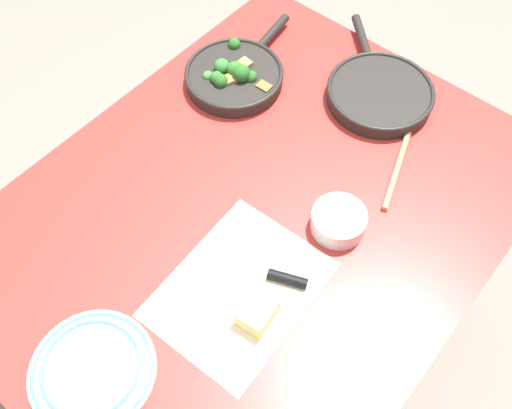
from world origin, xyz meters
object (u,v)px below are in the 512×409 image
Objects in this scene: skillet_broccoli at (235,75)px; dinner_plate_stack at (91,369)px; grater_knife at (271,275)px; prep_bowl_steel at (338,221)px; skillet_eggs at (380,93)px; cheese_block at (257,312)px; wooden_spoon at (406,140)px.

skillet_broccoli is 0.81m from dinner_plate_stack.
prep_bowl_steel reaches higher than grater_knife.
skillet_broccoli is 0.38m from skillet_eggs.
wooden_spoon is at bearing -178.73° from cheese_block.
wooden_spoon is 0.31m from prep_bowl_steel.
skillet_eggs is 0.95m from dinner_plate_stack.
wooden_spoon is at bearing -167.85° from skillet_eggs.
skillet_eggs is 0.15m from wooden_spoon.
wooden_spoon is 1.53× the size of grater_knife.
skillet_eggs is 4.30× the size of cheese_block.
wooden_spoon is 3.96× the size of cheese_block.
dinner_plate_stack is at bearing -16.89° from prep_bowl_steel.
skillet_eggs reaches higher than dinner_plate_stack.
skillet_broccoli is at bearing -158.50° from dinner_plate_stack.
dinner_plate_stack is (0.75, 0.30, -0.01)m from skillet_broccoli.
cheese_block reaches higher than skillet_eggs.
wooden_spoon is 0.88m from dinner_plate_stack.
grater_knife is 1.78× the size of prep_bowl_steel.
cheese_block is 0.33m from dinner_plate_stack.
prep_bowl_steel is (0.30, 0.01, 0.02)m from wooden_spoon.
grater_knife is (0.57, 0.11, -0.01)m from skillet_eggs.
prep_bowl_steel is (-0.56, 0.17, 0.01)m from dinner_plate_stack.
wooden_spoon is 2.72× the size of prep_bowl_steel.
skillet_eggs is at bearing -159.17° from prep_bowl_steel.
grater_knife is at bearing -140.00° from skillet_broccoli.
skillet_eggs is 0.68m from cheese_block.
dinner_plate_stack is at bearing 131.38° from skillet_eggs.
cheese_block is at bearing 145.34° from skillet_eggs.
cheese_block reaches higher than wooden_spoon.
prep_bowl_steel is at bearing 163.44° from wooden_spoon.
skillet_broccoli is 3.28× the size of prep_bowl_steel.
wooden_spoon is at bearing -177.47° from prep_bowl_steel.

